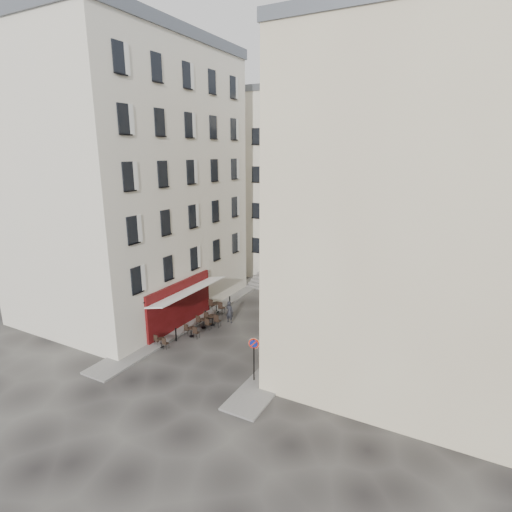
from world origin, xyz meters
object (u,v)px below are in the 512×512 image
Objects in this scene: no_parking_sign at (254,351)px; bistro_table_a at (162,342)px; bistro_table_b at (192,331)px; pedestrian at (229,312)px.

no_parking_sign is 2.38× the size of bistro_table_a.
no_parking_sign reaches higher than bistro_table_b.
no_parking_sign is 2.21× the size of bistro_table_b.
no_parking_sign is 7.55m from bistro_table_a.
no_parking_sign is at bearing 134.82° from pedestrian.
bistro_table_a is 0.93× the size of bistro_table_b.
bistro_table_a is (-7.37, 0.74, -1.50)m from no_parking_sign.
bistro_table_a is at bearing 156.49° from no_parking_sign.
bistro_table_a is 0.65× the size of pedestrian.
bistro_table_b is 0.70× the size of pedestrian.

